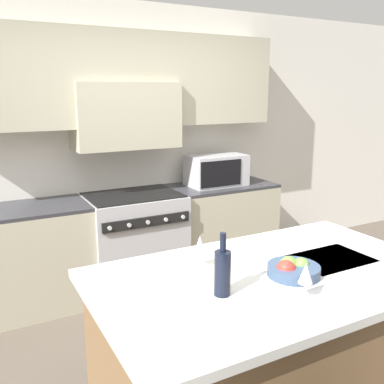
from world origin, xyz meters
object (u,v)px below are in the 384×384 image
Objects in this scene: microwave at (216,170)px; wine_bottle at (222,272)px; fruit_bowl at (292,269)px; wine_glass_near at (306,274)px; range_stove at (134,241)px; wine_glass_far at (200,246)px.

microwave is 1.96× the size of wine_bottle.
wine_glass_near is at bearing -118.54° from fruit_bowl.
wine_glass_near reaches higher than fruit_bowl.
wine_bottle is (-1.29, -2.17, -0.02)m from microwave.
fruit_bowl is (0.43, 0.01, -0.08)m from wine_bottle.
microwave is at bearing 67.70° from wine_glass_near.
wine_glass_near is at bearing -112.30° from microwave.
microwave is 2.57m from wine_glass_near.
microwave reaches higher than range_stove.
wine_bottle reaches higher than microwave.
wine_glass_far reaches higher than range_stove.
wine_glass_far is at bearing -123.64° from microwave.
wine_bottle is at bearing -99.59° from range_stove.
wine_bottle is (-0.36, -2.15, 0.60)m from range_stove.
wine_glass_near is at bearing -65.64° from wine_glass_far.
wine_glass_far is at bearing -99.25° from range_stove.
fruit_bowl is at bearing 61.46° from wine_glass_near.
microwave reaches higher than wine_glass_near.
wine_glass_near and wine_glass_far have the same top height.
range_stove is 1.11m from microwave.
microwave is at bearing 1.15° from range_stove.
wine_bottle reaches higher than fruit_bowl.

